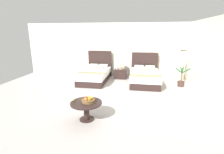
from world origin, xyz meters
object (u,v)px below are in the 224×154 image
(table_lamp, at_px, (121,64))
(coffee_table, at_px, (86,107))
(loose_apple, at_px, (74,100))
(bed_near_corner, at_px, (145,76))
(potted_palm, at_px, (181,80))
(nightstand, at_px, (120,74))
(floor_lamp_corner, at_px, (182,67))
(bed_near_window, at_px, (95,75))
(vase, at_px, (117,68))
(fruit_bowl, at_px, (88,100))

(table_lamp, bearing_deg, coffee_table, -95.93)
(table_lamp, bearing_deg, loose_apple, -100.44)
(table_lamp, bearing_deg, bed_near_corner, -28.27)
(potted_palm, bearing_deg, bed_near_corner, 169.09)
(table_lamp, height_order, coffee_table, table_lamp)
(nightstand, distance_m, floor_lamp_corner, 2.77)
(floor_lamp_corner, bearing_deg, bed_near_corner, -170.15)
(loose_apple, height_order, floor_lamp_corner, floor_lamp_corner)
(table_lamp, bearing_deg, bed_near_window, -151.54)
(bed_near_window, distance_m, loose_apple, 3.52)
(bed_near_window, height_order, nightstand, bed_near_window)
(potted_palm, bearing_deg, table_lamp, 161.11)
(nightstand, relative_size, vase, 4.16)
(bed_near_window, relative_size, nightstand, 3.75)
(bed_near_corner, relative_size, table_lamp, 5.02)
(vase, xyz_separation_m, potted_palm, (2.76, -0.83, -0.24))
(bed_near_window, relative_size, potted_palm, 2.33)
(nightstand, bearing_deg, floor_lamp_corner, -6.49)
(nightstand, xyz_separation_m, loose_apple, (-0.76, -4.08, 0.28))
(table_lamp, relative_size, fruit_bowl, 1.25)
(coffee_table, xyz_separation_m, potted_palm, (3.01, 3.23, -0.07))
(bed_near_window, height_order, coffee_table, bed_near_window)
(coffee_table, xyz_separation_m, loose_apple, (-0.33, 0.01, 0.16))
(bed_near_window, height_order, bed_near_corner, bed_near_window)
(nightstand, bearing_deg, bed_near_window, -152.34)
(bed_near_window, relative_size, bed_near_corner, 1.00)
(vase, height_order, potted_palm, potted_palm)
(loose_apple, bearing_deg, floor_lamp_corner, 47.47)
(nightstand, distance_m, coffee_table, 4.12)
(floor_lamp_corner, xyz_separation_m, potted_palm, (-0.12, -0.56, -0.43))
(bed_near_window, bearing_deg, fruit_bowl, -78.15)
(table_lamp, xyz_separation_m, potted_palm, (2.59, -0.89, -0.42))
(bed_near_window, bearing_deg, loose_apple, -84.27)
(table_lamp, height_order, vase, table_lamp)
(vase, xyz_separation_m, loose_apple, (-0.58, -4.04, -0.02))
(bed_near_corner, xyz_separation_m, vase, (-1.29, 0.54, 0.23))
(fruit_bowl, height_order, potted_palm, potted_palm)
(bed_near_window, xyz_separation_m, table_lamp, (1.11, 0.60, 0.40))
(bed_near_window, xyz_separation_m, loose_apple, (0.35, -3.50, 0.21))
(vase, distance_m, coffee_table, 4.07)
(nightstand, height_order, vase, vase)
(bed_near_window, xyz_separation_m, nightstand, (1.11, 0.58, -0.07))
(table_lamp, height_order, fruit_bowl, table_lamp)
(fruit_bowl, xyz_separation_m, floor_lamp_corner, (3.08, 3.76, 0.19))
(bed_near_window, height_order, loose_apple, bed_near_window)
(bed_near_corner, bearing_deg, fruit_bowl, -113.26)
(table_lamp, bearing_deg, vase, -160.74)
(table_lamp, xyz_separation_m, fruit_bowl, (-0.38, -4.08, -0.18))
(bed_near_window, bearing_deg, potted_palm, -4.42)
(loose_apple, bearing_deg, potted_palm, 43.89)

